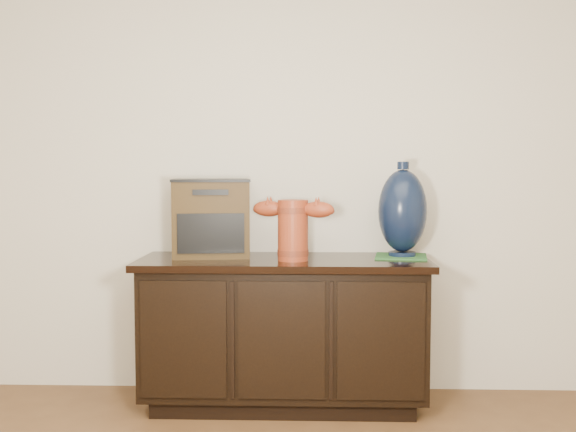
{
  "coord_description": "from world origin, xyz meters",
  "views": [
    {
      "loc": [
        0.13,
        -1.15,
        1.21
      ],
      "look_at": [
        0.02,
        2.18,
        0.97
      ],
      "focal_mm": 42.0,
      "sensor_mm": 36.0,
      "label": 1
    }
  ],
  "objects_px": {
    "lamp_base": "(403,211)",
    "spray_can": "(236,236)",
    "tv_radio": "(211,218)",
    "sideboard": "(284,330)",
    "terracotta_vessel": "(293,226)"
  },
  "relations": [
    {
      "from": "tv_radio",
      "to": "spray_can",
      "type": "xyz_separation_m",
      "value": [
        0.12,
        0.1,
        -0.1
      ]
    },
    {
      "from": "tv_radio",
      "to": "lamp_base",
      "type": "xyz_separation_m",
      "value": [
        0.99,
        -0.02,
        0.04
      ]
    },
    {
      "from": "terracotta_vessel",
      "to": "tv_radio",
      "type": "bearing_deg",
      "value": 176.72
    },
    {
      "from": "lamp_base",
      "to": "spray_can",
      "type": "height_order",
      "value": "lamp_base"
    },
    {
      "from": "sideboard",
      "to": "spray_can",
      "type": "xyz_separation_m",
      "value": [
        -0.26,
        0.2,
        0.47
      ]
    },
    {
      "from": "tv_radio",
      "to": "spray_can",
      "type": "distance_m",
      "value": 0.19
    },
    {
      "from": "lamp_base",
      "to": "terracotta_vessel",
      "type": "bearing_deg",
      "value": -165.27
    },
    {
      "from": "terracotta_vessel",
      "to": "spray_can",
      "type": "distance_m",
      "value": 0.41
    },
    {
      "from": "terracotta_vessel",
      "to": "tv_radio",
      "type": "distance_m",
      "value": 0.46
    },
    {
      "from": "lamp_base",
      "to": "spray_can",
      "type": "xyz_separation_m",
      "value": [
        -0.87,
        0.12,
        -0.14
      ]
    },
    {
      "from": "terracotta_vessel",
      "to": "sideboard",
      "type": "bearing_deg",
      "value": 142.84
    },
    {
      "from": "lamp_base",
      "to": "spray_can",
      "type": "distance_m",
      "value": 0.89
    },
    {
      "from": "sideboard",
      "to": "spray_can",
      "type": "relative_size",
      "value": 7.39
    },
    {
      "from": "sideboard",
      "to": "lamp_base",
      "type": "xyz_separation_m",
      "value": [
        0.61,
        0.08,
        0.61
      ]
    },
    {
      "from": "sideboard",
      "to": "tv_radio",
      "type": "distance_m",
      "value": 0.69
    }
  ]
}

